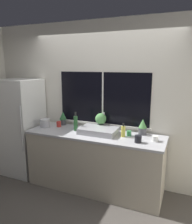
% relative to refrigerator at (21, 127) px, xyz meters
% --- Properties ---
extents(ground_plane, '(14.00, 14.00, 0.00)m').
position_rel_refrigerator_xyz_m(ground_plane, '(1.49, -0.34, -0.87)').
color(ground_plane, '#4C4742').
extents(wall_back, '(8.00, 0.09, 2.70)m').
position_rel_refrigerator_xyz_m(wall_back, '(1.49, 0.37, 0.48)').
color(wall_back, silver).
rests_on(wall_back, ground_plane).
extents(wall_left, '(0.06, 7.00, 2.70)m').
position_rel_refrigerator_xyz_m(wall_left, '(-0.63, 1.16, 0.48)').
color(wall_left, silver).
rests_on(wall_left, ground_plane).
extents(counter, '(2.19, 0.67, 0.93)m').
position_rel_refrigerator_xyz_m(counter, '(1.49, -0.02, -0.40)').
color(counter, '#B2A893').
rests_on(counter, ground_plane).
extents(refrigerator, '(0.71, 0.67, 1.74)m').
position_rel_refrigerator_xyz_m(refrigerator, '(0.00, 0.00, 0.00)').
color(refrigerator, silver).
rests_on(refrigerator, ground_plane).
extents(sink, '(0.58, 0.44, 0.29)m').
position_rel_refrigerator_xyz_m(sink, '(1.55, 0.02, 0.11)').
color(sink, '#ADADB2').
rests_on(sink, counter).
extents(potted_plant_left, '(0.12, 0.12, 0.24)m').
position_rel_refrigerator_xyz_m(potted_plant_left, '(0.77, 0.23, 0.20)').
color(potted_plant_left, '#4C4C51').
rests_on(potted_plant_left, counter).
extents(potted_plant_center, '(0.18, 0.18, 0.27)m').
position_rel_refrigerator_xyz_m(potted_plant_center, '(1.50, 0.23, 0.22)').
color(potted_plant_center, '#4C4C51').
rests_on(potted_plant_center, counter).
extents(potted_plant_right, '(0.13, 0.13, 0.25)m').
position_rel_refrigerator_xyz_m(potted_plant_right, '(2.20, 0.23, 0.19)').
color(potted_plant_right, '#4C4C51').
rests_on(potted_plant_right, counter).
extents(soap_bottle, '(0.06, 0.06, 0.21)m').
position_rel_refrigerator_xyz_m(soap_bottle, '(1.95, 0.02, 0.15)').
color(soap_bottle, '#DBD14C').
rests_on(soap_bottle, counter).
extents(bottle_tall, '(0.06, 0.06, 0.31)m').
position_rel_refrigerator_xyz_m(bottle_tall, '(1.15, 0.00, 0.19)').
color(bottle_tall, '#235128').
rests_on(bottle_tall, counter).
extents(mug_red, '(0.08, 0.08, 0.09)m').
position_rel_refrigerator_xyz_m(mug_red, '(0.77, 0.10, 0.11)').
color(mug_red, '#B72D28').
rests_on(mug_red, counter).
extents(mug_black, '(0.10, 0.10, 0.10)m').
position_rel_refrigerator_xyz_m(mug_black, '(2.21, -0.15, 0.11)').
color(mug_black, black).
rests_on(mug_black, counter).
extents(mug_white, '(0.09, 0.09, 0.08)m').
position_rel_refrigerator_xyz_m(mug_white, '(2.42, -0.00, 0.10)').
color(mug_white, white).
rests_on(mug_white, counter).
extents(mug_green, '(0.07, 0.07, 0.08)m').
position_rel_refrigerator_xyz_m(mug_green, '(2.02, 0.09, 0.10)').
color(mug_green, '#38844C').
rests_on(mug_green, counter).
extents(kettle, '(0.17, 0.17, 0.16)m').
position_rel_refrigerator_xyz_m(kettle, '(0.56, -0.01, 0.14)').
color(kettle, '#B2B2B7').
rests_on(kettle, counter).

